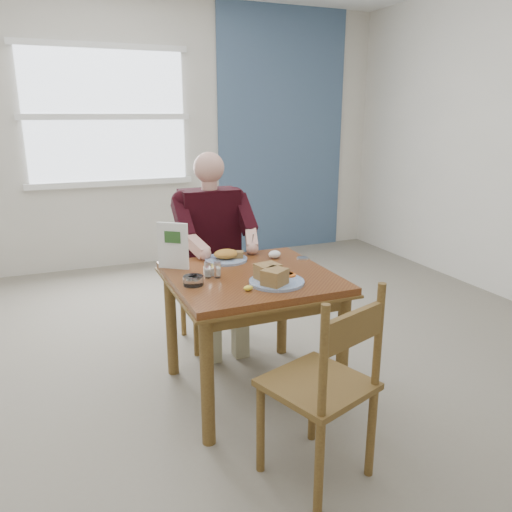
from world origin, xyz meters
name	(u,v)px	position (x,y,z in m)	size (l,w,h in m)	color
floor	(251,390)	(0.00, 0.00, 0.00)	(6.00, 6.00, 0.00)	slate
wall_back	(146,136)	(0.00, 3.00, 1.40)	(5.50, 5.50, 0.00)	beige
accent_panel	(282,134)	(1.60, 2.98, 1.40)	(1.60, 0.02, 2.80)	#415A79
lemon_wedge	(248,288)	(-0.12, -0.26, 0.76)	(0.05, 0.04, 0.03)	yellow
napkin	(275,254)	(0.26, 0.24, 0.78)	(0.08, 0.06, 0.05)	white
metal_dish	(303,258)	(0.42, 0.16, 0.75)	(0.07, 0.07, 0.01)	silver
window	(107,117)	(-0.40, 2.97, 1.60)	(1.72, 0.04, 1.42)	white
table	(251,292)	(0.00, 0.00, 0.64)	(0.92, 0.92, 0.75)	brown
chair_far	(210,278)	(0.00, 0.80, 0.48)	(0.42, 0.42, 0.95)	brown
chair_near	(325,386)	(0.02, -0.83, 0.48)	(0.54, 0.54, 0.95)	brown
diner	(213,236)	(0.00, 0.71, 0.81)	(0.53, 0.56, 1.39)	gray
near_plate	(274,277)	(0.05, -0.21, 0.79)	(0.40, 0.40, 0.10)	white
far_plate	(227,256)	(-0.04, 0.31, 0.78)	(0.35, 0.35, 0.07)	white
caddy	(211,270)	(-0.21, 0.08, 0.77)	(0.11, 0.11, 0.06)	white
shakers	(213,270)	(-0.22, 0.02, 0.80)	(0.10, 0.07, 0.09)	white
creamer	(193,280)	(-0.36, -0.06, 0.78)	(0.14, 0.14, 0.05)	white
menu	(173,246)	(-0.38, 0.27, 0.89)	(0.16, 0.12, 0.28)	white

